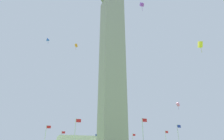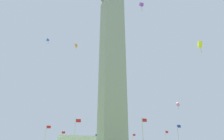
{
  "view_description": "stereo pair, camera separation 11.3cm",
  "coord_description": "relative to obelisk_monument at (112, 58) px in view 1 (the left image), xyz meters",
  "views": [
    {
      "loc": [
        -18.63,
        -50.73,
        2.35
      ],
      "look_at": [
        0.0,
        0.0,
        26.29
      ],
      "focal_mm": 30.4,
      "sensor_mm": 36.0,
      "label": 1
    },
    {
      "loc": [
        -18.52,
        -50.77,
        2.35
      ],
      "look_at": [
        0.0,
        0.0,
        26.29
      ],
      "focal_mm": 30.4,
      "sensor_mm": 36.0,
      "label": 2
    }
  ],
  "objects": [
    {
      "name": "obelisk_monument",
      "position": [
        0.0,
        0.0,
        0.0
      ],
      "size": [
        6.74,
        6.74,
        61.28
      ],
      "color": "gray",
      "rests_on": "ground"
    },
    {
      "name": "flagpole_w",
      "position": [
        0.05,
        -17.16,
        -25.82
      ],
      "size": [
        1.12,
        0.14,
        8.85
      ],
      "color": "silver",
      "rests_on": "ground"
    },
    {
      "name": "flagpole_sw",
      "position": [
        -12.08,
        -12.13,
        -25.82
      ],
      "size": [
        1.12,
        0.14,
        8.85
      ],
      "color": "silver",
      "rests_on": "ground"
    },
    {
      "name": "kite_orange_box",
      "position": [
        -13.02,
        -9.64,
        -3.69
      ],
      "size": [
        0.79,
        0.61,
        1.64
      ],
      "color": "orange"
    },
    {
      "name": "kite_yellow_box",
      "position": [
        2.15,
        -32.44,
        -13.35
      ],
      "size": [
        0.72,
        0.94,
        1.93
      ],
      "color": "yellow"
    },
    {
      "name": "kite_purple_box",
      "position": [
        -5.31,
        -29.14,
        -5.12
      ],
      "size": [
        0.69,
        1.04,
        1.93
      ],
      "color": "purple"
    },
    {
      "name": "kite_blue_delta",
      "position": [
        -19.72,
        -5.42,
        -1.02
      ],
      "size": [
        1.09,
        1.0,
        1.7
      ],
      "color": "blue"
    },
    {
      "name": "kite_pink_box",
      "position": [
        13.49,
        -11.89,
        -16.79
      ],
      "size": [
        1.02,
        0.69,
        1.91
      ],
      "color": "pink"
    }
  ]
}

